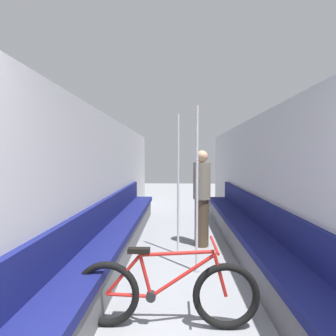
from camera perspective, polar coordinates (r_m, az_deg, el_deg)
The scene contains 8 objects.
wall_left at distance 4.25m, azimuth -14.56°, elevation -3.45°, with size 0.10×10.38×2.25m, color #B2B2B7.
wall_right at distance 4.30m, azimuth 20.86°, elevation -3.46°, with size 0.10×10.38×2.25m, color #B2B2B7.
bench_seat_row_left at distance 4.33m, azimuth -11.02°, elevation -14.40°, with size 0.48×5.90×0.90m.
bench_seat_row_right at distance 4.37m, azimuth 17.35°, elevation -14.30°, with size 0.48×5.90×0.90m.
bicycle at distance 2.63m, azimuth -0.53°, elevation -25.54°, with size 1.69×0.46×0.78m.
grab_pole_near at distance 3.55m, azimuth 6.32°, elevation -5.15°, with size 0.08×0.08×2.23m.
grab_pole_far at distance 4.16m, azimuth 2.23°, elevation -4.03°, with size 0.08×0.08×2.23m.
passenger_standing at distance 4.61m, azimuth 7.36°, elevation -6.23°, with size 0.30×0.30×1.67m.
Camera 1 is at (-0.08, -0.46, 1.55)m, focal length 28.00 mm.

